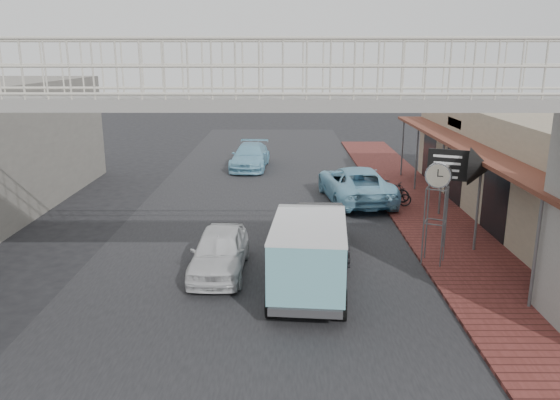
{
  "coord_description": "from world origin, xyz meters",
  "views": [
    {
      "loc": [
        0.88,
        -15.23,
        6.06
      ],
      "look_at": [
        0.79,
        0.66,
        1.8
      ],
      "focal_mm": 35.0,
      "sensor_mm": 36.0,
      "label": 1
    }
  ],
  "objects_px": {
    "white_hatchback": "(219,251)",
    "angkot_far": "(250,156)",
    "motorcycle_near": "(392,197)",
    "angkot_curb": "(355,184)",
    "dark_sedan": "(321,230)",
    "arrow_sign": "(476,168)",
    "motorcycle_far": "(392,191)",
    "street_clock": "(438,180)",
    "angkot_van": "(309,248)"
  },
  "relations": [
    {
      "from": "angkot_curb",
      "to": "motorcycle_near",
      "type": "height_order",
      "value": "angkot_curb"
    },
    {
      "from": "motorcycle_far",
      "to": "arrow_sign",
      "type": "relative_size",
      "value": 0.45
    },
    {
      "from": "motorcycle_near",
      "to": "arrow_sign",
      "type": "height_order",
      "value": "arrow_sign"
    },
    {
      "from": "motorcycle_near",
      "to": "angkot_curb",
      "type": "bearing_deg",
      "value": 48.44
    },
    {
      "from": "street_clock",
      "to": "arrow_sign",
      "type": "height_order",
      "value": "arrow_sign"
    },
    {
      "from": "street_clock",
      "to": "angkot_van",
      "type": "bearing_deg",
      "value": -127.14
    },
    {
      "from": "angkot_van",
      "to": "motorcycle_near",
      "type": "xyz_separation_m",
      "value": [
        3.75,
        8.18,
        -0.78
      ]
    },
    {
      "from": "white_hatchback",
      "to": "angkot_curb",
      "type": "bearing_deg",
      "value": 59.52
    },
    {
      "from": "white_hatchback",
      "to": "angkot_far",
      "type": "bearing_deg",
      "value": 91.21
    },
    {
      "from": "motorcycle_near",
      "to": "motorcycle_far",
      "type": "relative_size",
      "value": 1.04
    },
    {
      "from": "street_clock",
      "to": "angkot_far",
      "type": "bearing_deg",
      "value": 138.04
    },
    {
      "from": "angkot_curb",
      "to": "angkot_van",
      "type": "height_order",
      "value": "angkot_van"
    },
    {
      "from": "angkot_far",
      "to": "arrow_sign",
      "type": "distance_m",
      "value": 15.37
    },
    {
      "from": "angkot_far",
      "to": "angkot_curb",
      "type": "bearing_deg",
      "value": -50.93
    },
    {
      "from": "angkot_curb",
      "to": "motorcycle_near",
      "type": "xyz_separation_m",
      "value": [
        1.35,
        -1.18,
        -0.25
      ]
    },
    {
      "from": "white_hatchback",
      "to": "angkot_far",
      "type": "xyz_separation_m",
      "value": [
        0.01,
        14.78,
        0.03
      ]
    },
    {
      "from": "arrow_sign",
      "to": "white_hatchback",
      "type": "bearing_deg",
      "value": -145.96
    },
    {
      "from": "angkot_far",
      "to": "motorcycle_far",
      "type": "distance_m",
      "value": 9.69
    },
    {
      "from": "angkot_far",
      "to": "motorcycle_far",
      "type": "relative_size",
      "value": 3.09
    },
    {
      "from": "arrow_sign",
      "to": "angkot_far",
      "type": "bearing_deg",
      "value": 142.33
    },
    {
      "from": "motorcycle_far",
      "to": "dark_sedan",
      "type": "bearing_deg",
      "value": 177.16
    },
    {
      "from": "dark_sedan",
      "to": "arrow_sign",
      "type": "bearing_deg",
      "value": -2.34
    },
    {
      "from": "angkot_far",
      "to": "motorcycle_near",
      "type": "xyz_separation_m",
      "value": [
        6.21,
        -8.08,
        -0.16
      ]
    },
    {
      "from": "angkot_curb",
      "to": "motorcycle_far",
      "type": "distance_m",
      "value": 1.56
    },
    {
      "from": "dark_sedan",
      "to": "angkot_curb",
      "type": "height_order",
      "value": "angkot_curb"
    },
    {
      "from": "dark_sedan",
      "to": "arrow_sign",
      "type": "distance_m",
      "value": 5.06
    },
    {
      "from": "angkot_van",
      "to": "arrow_sign",
      "type": "relative_size",
      "value": 1.31
    },
    {
      "from": "dark_sedan",
      "to": "street_clock",
      "type": "height_order",
      "value": "street_clock"
    },
    {
      "from": "angkot_curb",
      "to": "street_clock",
      "type": "bearing_deg",
      "value": 94.14
    },
    {
      "from": "angkot_far",
      "to": "angkot_van",
      "type": "distance_m",
      "value": 16.46
    },
    {
      "from": "angkot_far",
      "to": "arrow_sign",
      "type": "xyz_separation_m",
      "value": [
        7.64,
        -13.17,
        2.06
      ]
    },
    {
      "from": "motorcycle_near",
      "to": "arrow_sign",
      "type": "bearing_deg",
      "value": -164.83
    },
    {
      "from": "angkot_far",
      "to": "motorcycle_near",
      "type": "height_order",
      "value": "angkot_far"
    },
    {
      "from": "angkot_curb",
      "to": "angkot_far",
      "type": "distance_m",
      "value": 8.44
    },
    {
      "from": "motorcycle_far",
      "to": "street_clock",
      "type": "xyz_separation_m",
      "value": [
        -0.13,
        -6.91,
        2.05
      ]
    },
    {
      "from": "white_hatchback",
      "to": "dark_sedan",
      "type": "xyz_separation_m",
      "value": [
        3.03,
        1.85,
        0.04
      ]
    },
    {
      "from": "angkot_curb",
      "to": "motorcycle_far",
      "type": "bearing_deg",
      "value": 157.98
    },
    {
      "from": "angkot_curb",
      "to": "street_clock",
      "type": "distance_m",
      "value": 7.68
    },
    {
      "from": "angkot_far",
      "to": "angkot_van",
      "type": "height_order",
      "value": "angkot_van"
    },
    {
      "from": "motorcycle_near",
      "to": "angkot_far",
      "type": "bearing_deg",
      "value": 37.1
    },
    {
      "from": "white_hatchback",
      "to": "motorcycle_near",
      "type": "bearing_deg",
      "value": 48.35
    },
    {
      "from": "angkot_van",
      "to": "street_clock",
      "type": "distance_m",
      "value": 4.46
    },
    {
      "from": "white_hatchback",
      "to": "angkot_van",
      "type": "height_order",
      "value": "angkot_van"
    },
    {
      "from": "angkot_curb",
      "to": "angkot_far",
      "type": "height_order",
      "value": "angkot_curb"
    },
    {
      "from": "motorcycle_near",
      "to": "street_clock",
      "type": "bearing_deg",
      "value": 179.54
    },
    {
      "from": "motorcycle_near",
      "to": "angkot_van",
      "type": "bearing_deg",
      "value": 154.9
    },
    {
      "from": "angkot_curb",
      "to": "angkot_far",
      "type": "relative_size",
      "value": 1.18
    },
    {
      "from": "white_hatchback",
      "to": "angkot_far",
      "type": "height_order",
      "value": "angkot_far"
    },
    {
      "from": "angkot_van",
      "to": "street_clock",
      "type": "relative_size",
      "value": 1.41
    },
    {
      "from": "dark_sedan",
      "to": "motorcycle_far",
      "type": "height_order",
      "value": "dark_sedan"
    }
  ]
}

